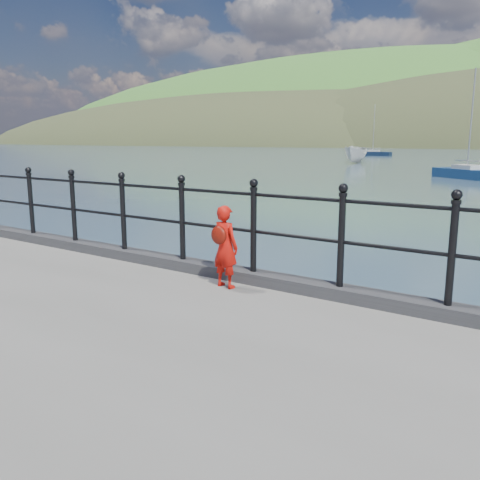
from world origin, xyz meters
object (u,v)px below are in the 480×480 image
Objects in this scene: child at (225,246)px; sailboat_port at (467,174)px; railing at (216,216)px; sailboat_left at (373,154)px; launch_white at (356,155)px.

child is 0.13× the size of sailboat_port.
railing is 2.04× the size of sailboat_left.
sailboat_left reaches higher than railing.
railing is 3.36× the size of launch_white.
sailboat_port is at bearing -77.25° from child.
sailboat_port is (-3.50, 34.72, -1.48)m from railing.
railing is 55.94m from launch_white.
launch_white is 0.61× the size of sailboat_left.
sailboat_left reaches higher than launch_white.
railing is 0.64m from child.
sailboat_left is (-8.62, 28.87, -0.70)m from launch_white.
child is at bearing -75.95° from launch_white.
sailboat_port is (15.73, -17.80, -0.70)m from launch_white.
railing is 17.50× the size of child.
launch_white is 23.77m from sailboat_port.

